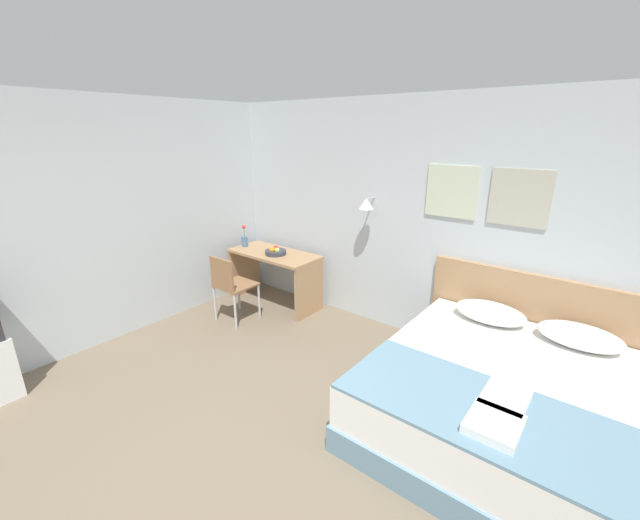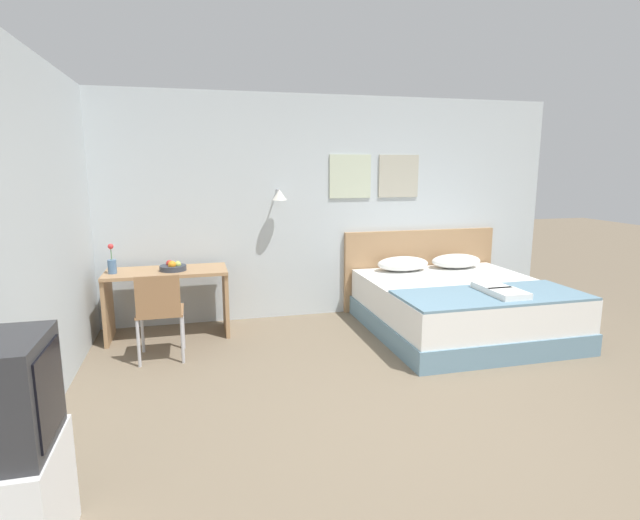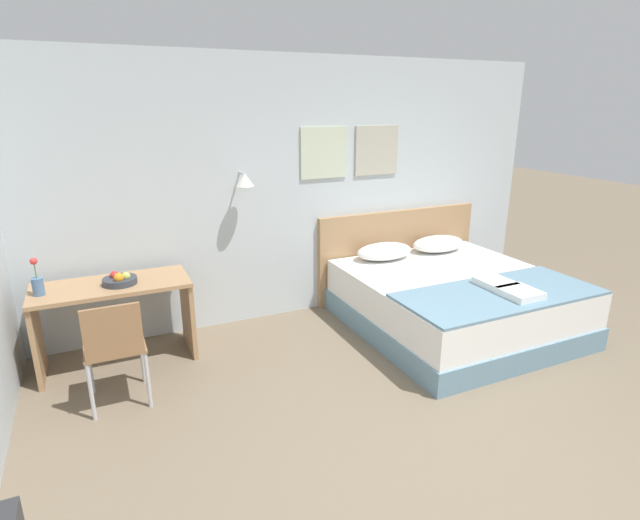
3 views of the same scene
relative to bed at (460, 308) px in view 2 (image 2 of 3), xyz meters
The scene contains 15 objects.
ground_plane 2.32m from the bed, 124.46° to the right, with size 24.00×24.00×0.00m, color #756651.
wall_back 2.00m from the bed, 139.84° to the left, with size 5.99×0.31×2.65m.
bed is the anchor object (origin of this frame).
headboard 1.06m from the bed, 90.00° to the left, with size 2.04×0.06×1.02m.
pillow_left 0.92m from the bed, 115.32° to the left, with size 0.64×0.39×0.17m.
pillow_right 0.92m from the bed, 64.68° to the left, with size 0.64×0.39×0.17m.
throw_blanket 0.65m from the bed, 90.00° to the right, with size 1.86×0.81×0.02m.
folded_towel_near_foot 0.56m from the bed, 79.85° to the right, with size 0.27×0.34×0.06m.
folded_towel_mid_bed 0.80m from the bed, 83.07° to the right, with size 0.30×0.32×0.06m.
desk 3.21m from the bed, 167.87° to the left, with size 1.26×0.58×0.73m.
desk_chair 3.18m from the bed, behind, with size 0.43×0.43×0.85m.
fruit_bowl 3.16m from the bed, 168.37° to the left, with size 0.28×0.28×0.11m.
flower_vase 3.75m from the bed, behind, with size 0.09×0.09×0.31m.
tv_stand 4.43m from the bed, 146.25° to the right, with size 0.40×0.57×0.58m.
television 4.46m from the bed, 146.23° to the right, with size 0.39×0.49×0.52m.
Camera 2 is at (-1.53, -2.88, 1.83)m, focal length 28.00 mm.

